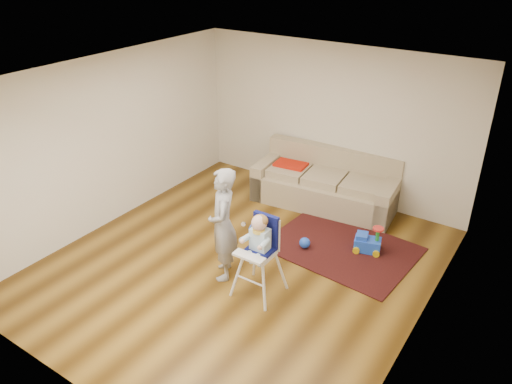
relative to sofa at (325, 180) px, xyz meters
The scene contains 9 objects.
ground 2.35m from the sofa, 94.15° to the right, with size 5.50×5.50×0.00m, color #472D0B.
room_envelope 2.27m from the sofa, 95.37° to the right, with size 5.04×5.52×2.72m.
sofa is the anchor object (origin of this frame).
side_table 1.03m from the sofa, 166.16° to the left, with size 0.51×0.51×0.51m, color black, non-canonical shape.
area_rug 1.48m from the sofa, 51.94° to the right, with size 2.09×1.57×0.02m, color black.
ride_on_toy 1.58m from the sofa, 38.70° to the right, with size 0.38×0.27×0.42m, color blue, non-canonical shape.
toy_ball 1.53m from the sofa, 74.27° to the right, with size 0.17×0.17×0.17m, color blue.
high_chair 2.71m from the sofa, 81.43° to the right, with size 0.55×0.55×1.18m.
adult 2.65m from the sofa, 94.70° to the right, with size 0.59×0.38×1.61m, color gray.
Camera 1 is at (3.48, -4.80, 4.22)m, focal length 35.00 mm.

